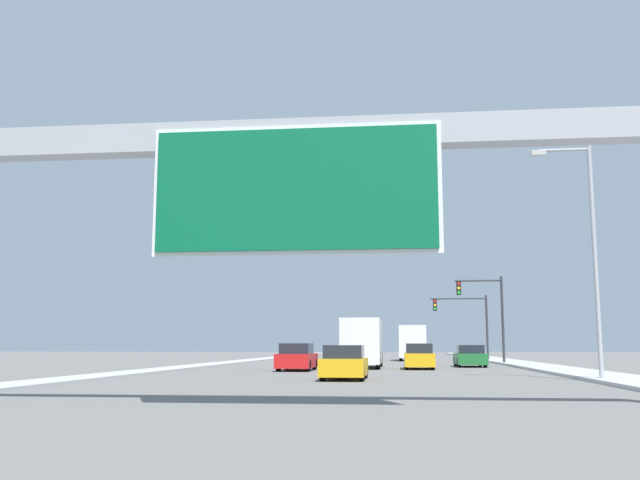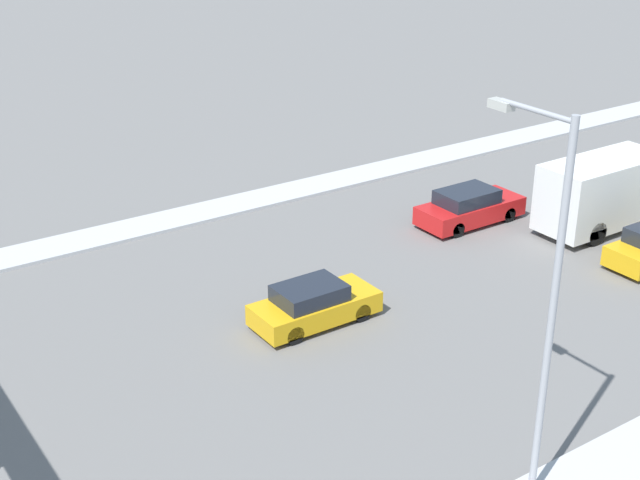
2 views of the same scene
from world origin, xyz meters
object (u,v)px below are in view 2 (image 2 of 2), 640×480
(car_near_left, at_px, (314,305))
(truck_box_primary, at_px, (614,190))
(car_near_right, at_px, (469,207))
(street_lamp_right, at_px, (545,290))

(car_near_left, bearing_deg, truck_box_primary, 90.00)
(car_near_right, distance_m, truck_box_primary, 6.01)
(car_near_right, relative_size, car_near_left, 1.09)
(truck_box_primary, height_order, street_lamp_right, street_lamp_right)
(car_near_left, bearing_deg, street_lamp_right, -3.11)
(street_lamp_right, bearing_deg, car_near_left, 176.89)
(car_near_right, distance_m, car_near_left, 10.85)
(truck_box_primary, distance_m, street_lamp_right, 19.04)
(car_near_right, relative_size, street_lamp_right, 0.49)
(truck_box_primary, bearing_deg, car_near_right, -126.05)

